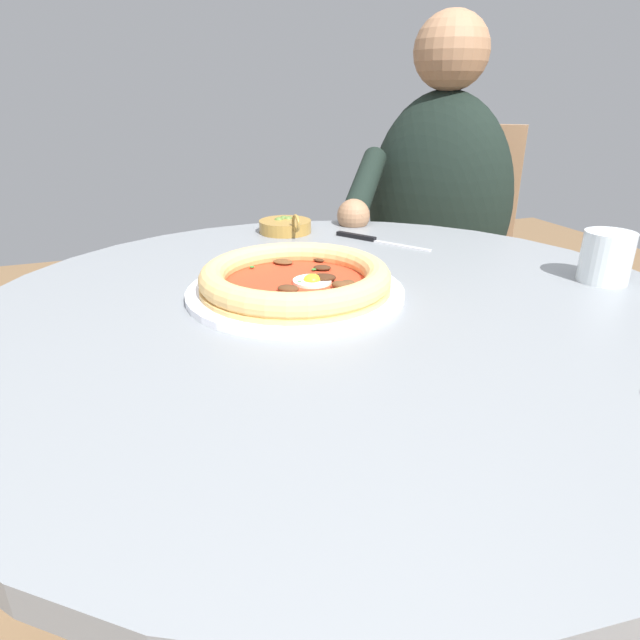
# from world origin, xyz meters

# --- Properties ---
(dining_table) EXTENTS (1.00, 1.00, 0.72)m
(dining_table) POSITION_xyz_m (0.00, 0.00, 0.57)
(dining_table) COLOR gray
(dining_table) RESTS_ON ground
(pizza_on_plate) EXTENTS (0.30, 0.30, 0.05)m
(pizza_on_plate) POSITION_xyz_m (0.05, -0.05, 0.74)
(pizza_on_plate) COLOR white
(pizza_on_plate) RESTS_ON dining_table
(water_glass) EXTENTS (0.07, 0.07, 0.08)m
(water_glass) POSITION_xyz_m (-0.40, 0.06, 0.75)
(water_glass) COLOR silver
(water_glass) RESTS_ON dining_table
(steak_knife) EXTENTS (0.12, 0.17, 0.01)m
(steak_knife) POSITION_xyz_m (-0.18, -0.28, 0.72)
(steak_knife) COLOR silver
(steak_knife) RESTS_ON dining_table
(olive_pan) EXTENTS (0.10, 0.13, 0.05)m
(olive_pan) POSITION_xyz_m (-0.05, -0.40, 0.73)
(olive_pan) COLOR olive
(olive_pan) RESTS_ON dining_table
(diner_person) EXTENTS (0.56, 0.44, 1.16)m
(diner_person) POSITION_xyz_m (-0.50, -0.56, 0.51)
(diner_person) COLOR #282833
(diner_person) RESTS_ON ground
(cafe_chair_diner) EXTENTS (0.57, 0.57, 0.90)m
(cafe_chair_diner) POSITION_xyz_m (-0.60, -0.67, 0.53)
(cafe_chair_diner) COLOR #957050
(cafe_chair_diner) RESTS_ON ground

